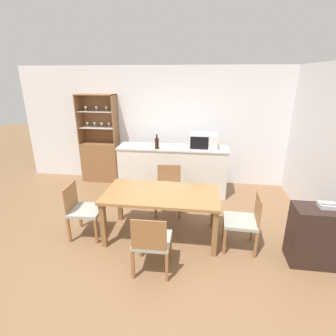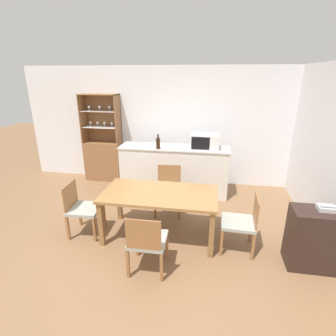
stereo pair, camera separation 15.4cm
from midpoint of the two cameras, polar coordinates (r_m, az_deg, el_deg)
name	(u,v)px [view 2 (the right image)]	position (r m, az deg, el deg)	size (l,w,h in m)	color
ground_plane	(143,246)	(3.99, -4.34, -16.66)	(18.00, 18.00, 0.00)	brown
wall_back	(172,126)	(5.90, 1.59, 9.06)	(6.80, 0.06, 2.55)	silver
kitchen_counter	(174,170)	(5.42, 2.12, -0.45)	(2.21, 0.56, 0.99)	silver
display_cabinet	(104,155)	(6.29, -13.13, 2.78)	(0.84, 0.37, 1.97)	brown
dining_table	(160,198)	(3.90, -0.70, -6.52)	(1.68, 0.88, 0.73)	olive
dining_chair_head_far	(168,189)	(4.68, 1.03, -4.64)	(0.49, 0.49, 0.83)	#999E93
dining_chair_head_near	(147,241)	(3.34, -3.21, -15.60)	(0.46, 0.46, 0.83)	#999E93
dining_chair_side_right_near	(241,222)	(3.86, 16.80, -11.23)	(0.47, 0.47, 0.83)	#999E93
dining_chair_side_left_near	(82,208)	(4.24, -17.13, -8.35)	(0.48, 0.48, 0.83)	#999E93
microwave	(205,141)	(5.20, 8.87, 5.78)	(0.54, 0.38, 0.28)	silver
wine_bottle	(158,143)	(5.11, -1.31, 5.45)	(0.08, 0.08, 0.29)	black
side_cabinet	(314,239)	(3.94, 30.12, -13.19)	(0.61, 0.39, 0.80)	black
telephone	(327,208)	(3.80, 32.28, -7.39)	(0.21, 0.16, 0.09)	#B7B7BC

